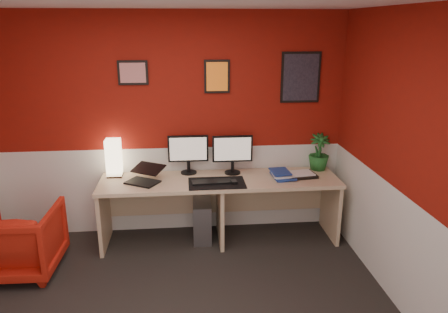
% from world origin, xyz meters
% --- Properties ---
extents(wall_back, '(4.00, 0.01, 2.50)m').
position_xyz_m(wall_back, '(0.00, 1.75, 1.25)').
color(wall_back, maroon).
rests_on(wall_back, ground).
extents(wall_right, '(0.01, 3.50, 2.50)m').
position_xyz_m(wall_right, '(2.00, 0.00, 1.25)').
color(wall_right, maroon).
rests_on(wall_right, ground).
extents(wainscot_back, '(4.00, 0.01, 1.00)m').
position_xyz_m(wainscot_back, '(0.00, 1.75, 0.50)').
color(wainscot_back, silver).
rests_on(wainscot_back, ground).
extents(wainscot_right, '(0.01, 3.50, 1.00)m').
position_xyz_m(wainscot_right, '(2.00, 0.00, 0.50)').
color(wainscot_right, silver).
rests_on(wainscot_right, ground).
extents(desk, '(2.60, 0.65, 0.73)m').
position_xyz_m(desk, '(0.57, 1.41, 0.36)').
color(desk, tan).
rests_on(desk, ground).
extents(shoji_lamp, '(0.16, 0.16, 0.40)m').
position_xyz_m(shoji_lamp, '(-0.58, 1.62, 0.93)').
color(shoji_lamp, '#FFE5B2').
rests_on(shoji_lamp, desk).
extents(laptop, '(0.40, 0.37, 0.22)m').
position_xyz_m(laptop, '(-0.26, 1.37, 0.84)').
color(laptop, black).
rests_on(laptop, desk).
extents(monitor_left, '(0.45, 0.06, 0.58)m').
position_xyz_m(monitor_left, '(0.24, 1.64, 1.02)').
color(monitor_left, black).
rests_on(monitor_left, desk).
extents(monitor_right, '(0.45, 0.06, 0.58)m').
position_xyz_m(monitor_right, '(0.73, 1.59, 1.02)').
color(monitor_right, black).
rests_on(monitor_right, desk).
extents(desk_mat, '(0.60, 0.38, 0.01)m').
position_xyz_m(desk_mat, '(0.53, 1.28, 0.73)').
color(desk_mat, black).
rests_on(desk_mat, desk).
extents(keyboard, '(0.43, 0.17, 0.02)m').
position_xyz_m(keyboard, '(0.48, 1.29, 0.74)').
color(keyboard, black).
rests_on(keyboard, desk_mat).
extents(mouse, '(0.07, 0.11, 0.03)m').
position_xyz_m(mouse, '(0.71, 1.25, 0.75)').
color(mouse, black).
rests_on(mouse, desk_mat).
extents(book_bottom, '(0.25, 0.32, 0.03)m').
position_xyz_m(book_bottom, '(1.16, 1.38, 0.74)').
color(book_bottom, navy).
rests_on(book_bottom, desk).
extents(book_middle, '(0.20, 0.27, 0.02)m').
position_xyz_m(book_middle, '(1.15, 1.40, 0.77)').
color(book_middle, silver).
rests_on(book_middle, book_bottom).
extents(book_top, '(0.21, 0.28, 0.02)m').
position_xyz_m(book_top, '(1.14, 1.39, 0.79)').
color(book_top, navy).
rests_on(book_top, book_middle).
extents(zen_tray, '(0.38, 0.30, 0.03)m').
position_xyz_m(zen_tray, '(1.46, 1.41, 0.74)').
color(zen_tray, black).
rests_on(zen_tray, desk).
extents(potted_plant, '(0.24, 0.24, 0.42)m').
position_xyz_m(potted_plant, '(1.74, 1.62, 0.94)').
color(potted_plant, '#19591E').
rests_on(potted_plant, desk).
extents(pc_tower, '(0.21, 0.46, 0.45)m').
position_xyz_m(pc_tower, '(0.38, 1.47, 0.23)').
color(pc_tower, '#99999E').
rests_on(pc_tower, ground).
extents(armchair, '(0.74, 0.76, 0.67)m').
position_xyz_m(armchair, '(-1.42, 0.95, 0.34)').
color(armchair, red).
rests_on(armchair, ground).
extents(art_left, '(0.32, 0.02, 0.26)m').
position_xyz_m(art_left, '(-0.33, 1.74, 1.85)').
color(art_left, red).
rests_on(art_left, wall_back).
extents(art_center, '(0.28, 0.02, 0.36)m').
position_xyz_m(art_center, '(0.57, 1.74, 1.80)').
color(art_center, orange).
rests_on(art_center, wall_back).
extents(art_right, '(0.44, 0.02, 0.56)m').
position_xyz_m(art_right, '(1.51, 1.74, 1.78)').
color(art_right, black).
rests_on(art_right, wall_back).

